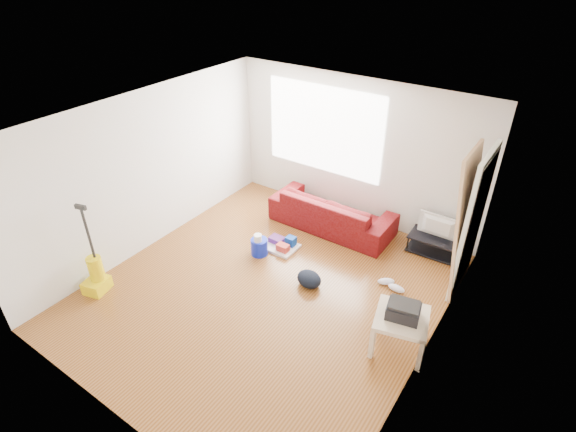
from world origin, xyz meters
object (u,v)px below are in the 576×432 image
Objects in this scene: side_table at (401,321)px; bucket at (260,254)px; cleaning_tray at (282,245)px; vacuum at (96,275)px; sofa at (331,227)px; backpack at (309,285)px; tv_stand at (434,244)px.

bucket is (-2.57, 0.55, -0.42)m from side_table.
vacuum is at bearing -124.32° from cleaning_tray.
cleaning_tray is at bearing 40.46° from vacuum.
side_table is 0.54× the size of vacuum.
backpack is at bearing 108.10° from sofa.
tv_stand is 0.58× the size of vacuum.
cleaning_tray is 1.40× the size of backpack.
backpack is (-1.51, 0.36, -0.42)m from side_table.
vacuum is (-2.44, -1.78, 0.26)m from backpack.
side_table is 1.37× the size of cleaning_tray.
backpack is at bearing -126.18° from tv_stand.
tv_stand is at bearing -171.04° from sofa.
sofa is 1.60m from backpack.
cleaning_tray is at bearing 159.42° from side_table.
bucket is 0.69× the size of backpack.
cleaning_tray is (-2.37, 0.89, -0.36)m from side_table.
side_table is at bearing -20.58° from cleaning_tray.
vacuum is (-3.65, -3.58, 0.10)m from tv_stand.
sofa is at bearing 67.28° from bucket.
side_table is (0.30, -2.15, 0.27)m from tv_stand.
sofa reaches higher than tv_stand.
cleaning_tray is (-0.36, -0.99, 0.06)m from sofa.
side_table is 1.92× the size of backpack.
bucket is at bearing -120.37° from cleaning_tray.
cleaning_tray is at bearing -150.72° from tv_stand.
side_table is at bearing -84.15° from tv_stand.
cleaning_tray reaches higher than backpack.
side_table reaches higher than backpack.
vacuum is at bearing -160.20° from side_table.
side_table reaches higher than sofa.
tv_stand is at bearing 72.30° from backpack.
side_table is (2.01, -1.88, 0.42)m from sofa.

